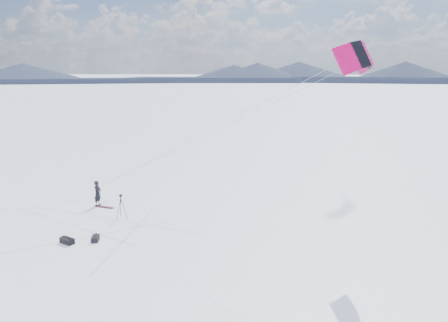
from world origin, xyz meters
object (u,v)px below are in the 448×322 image
Objects in this scene: snowboard at (104,207)px; tripod at (121,203)px; snowkiter at (98,205)px; gear_bag_a at (67,241)px; gear_bag_b at (95,238)px.

tripod reaches higher than snowboard.
snowkiter is at bearing 136.52° from tripod.
tripod is at bearing -28.73° from snowboard.
snowboard is 0.97× the size of tripod.
snowkiter is 6.52m from gear_bag_a.
gear_bag_a is (2.92, -5.38, 0.14)m from snowboard.
snowkiter is 1.11× the size of tripod.
tripod is at bearing -124.94° from snowkiter.
snowboard is at bearing -113.92° from snowkiter.
snowboard is 6.13m from gear_bag_a.
gear_bag_a reaches higher than snowboard.
snowkiter is at bearing 164.77° from snowboard.
gear_bag_a is at bearing -83.00° from gear_bag_b.
tripod is at bearing 163.39° from gear_bag_b.
snowkiter is 0.63m from snowboard.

